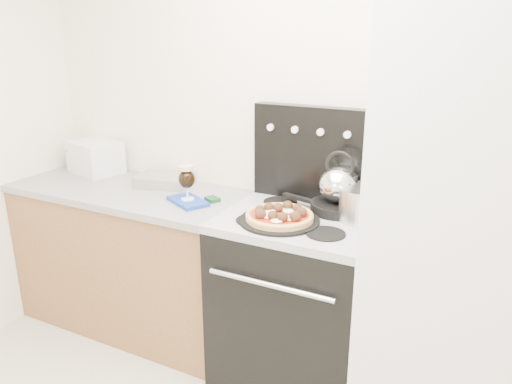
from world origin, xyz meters
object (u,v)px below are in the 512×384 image
Objects in this scene: fridge at (453,239)px; pizza_pan at (279,220)px; stock_pot at (362,205)px; pizza at (280,215)px; beer_glass at (187,183)px; skillet at (338,207)px; oven_mitt at (188,201)px; base_cabinet at (135,260)px; tea_kettle at (339,181)px; toaster_oven at (96,157)px; stove_body at (299,303)px.

fridge is 0.77m from pizza_pan.
pizza_pan is at bearing -151.24° from stock_pot.
stock_pot is (0.34, 0.19, 0.04)m from pizza.
beer_glass is at bearing -172.46° from stock_pot.
oven_mitt is at bearing -166.26° from skillet.
skillet is (0.78, 0.19, -0.07)m from beer_glass.
oven_mitt is 0.80m from skillet.
base_cabinet is at bearing -177.59° from stock_pot.
pizza is 1.46× the size of tea_kettle.
oven_mitt is 1.26× the size of beer_glass.
oven_mitt reaches higher than base_cabinet.
beer_glass reaches higher than toaster_oven.
pizza_pan reaches higher than stove_body.
tea_kettle is (0.20, 0.26, 0.12)m from pizza.
oven_mitt is (-0.64, -0.04, 0.47)m from stove_body.
skillet reaches higher than pizza_pan.
skillet is (-0.57, 0.18, -0.01)m from fridge.
base_cabinet is at bearing -164.62° from tea_kettle.
base_cabinet is 0.75m from beer_glass.
fridge is (0.70, -0.03, 0.51)m from stove_body.
fridge is 0.44m from stock_pot.
toaster_oven is 1.48m from pizza.
stock_pot reaches higher than oven_mitt.
fridge is 8.58× the size of tea_kettle.
tea_kettle reaches higher than stove_body.
stock_pot is at bearing 28.76° from pizza.
stove_body is at bearing 56.77° from pizza.
tea_kettle is at bearing 13.74° from beer_glass.
pizza_pan is 1.41× the size of skillet.
tea_kettle reaches higher than pizza_pan.
oven_mitt is 0.82m from tea_kettle.
tea_kettle is at bearing 51.71° from pizza.
pizza reaches higher than base_cabinet.
skillet is at bearing 51.71° from pizza_pan.
fridge reaches higher than stove_body.
pizza_pan is at bearing -7.15° from base_cabinet.
beer_glass is 0.92m from stock_pot.
tea_kettle is 0.18m from stock_pot.
stock_pot is at bearing 165.79° from fridge.
skillet is (0.20, 0.26, -0.01)m from pizza.
base_cabinet is 1.16m from pizza_pan.
beer_glass is (0.88, -0.23, 0.01)m from toaster_oven.
pizza is at bearing -128.29° from skillet.
pizza is at bearing 3.98° from toaster_oven.
skillet is 1.27× the size of stock_pot.
beer_glass is (0.46, -0.06, 0.59)m from base_cabinet.
tea_kettle is at bearing 13.74° from oven_mitt.
base_cabinet is 1.49m from stock_pot.
stove_body is 0.54m from skillet.
fridge is 6.94× the size of skillet.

